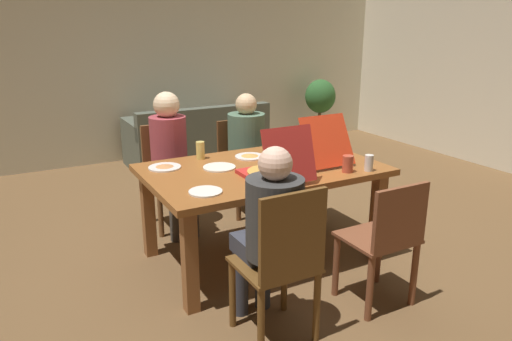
% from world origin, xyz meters
% --- Properties ---
extents(ground_plane, '(20.00, 20.00, 0.00)m').
position_xyz_m(ground_plane, '(0.00, 0.00, 0.00)').
color(ground_plane, brown).
extents(back_wall, '(7.67, 0.12, 2.94)m').
position_xyz_m(back_wall, '(0.00, 3.39, 1.47)').
color(back_wall, beige).
rests_on(back_wall, ground).
extents(side_wall_right, '(0.12, 5.77, 2.94)m').
position_xyz_m(side_wall_right, '(3.83, 1.02, 1.47)').
color(side_wall_right, beige).
rests_on(side_wall_right, ground).
extents(dining_table, '(1.74, 1.10, 0.74)m').
position_xyz_m(dining_table, '(0.00, 0.00, 0.65)').
color(dining_table, brown).
rests_on(dining_table, ground).
extents(chair_0, '(0.43, 0.41, 0.95)m').
position_xyz_m(chair_0, '(-0.43, -0.99, 0.52)').
color(chair_0, brown).
rests_on(chair_0, ground).
extents(person_0, '(0.33, 0.49, 1.15)m').
position_xyz_m(person_0, '(-0.43, -0.85, 0.68)').
color(person_0, '#343741').
rests_on(person_0, ground).
extents(chair_1, '(0.43, 0.45, 0.88)m').
position_xyz_m(chair_1, '(0.35, 1.02, 0.47)').
color(chair_1, brown).
rests_on(chair_1, ground).
extents(person_1, '(0.35, 0.56, 1.16)m').
position_xyz_m(person_1, '(0.35, 0.87, 0.68)').
color(person_1, '#38383C').
rests_on(person_1, ground).
extents(chair_2, '(0.39, 0.43, 0.91)m').
position_xyz_m(chair_2, '(-0.43, 1.00, 0.48)').
color(chair_2, brown).
rests_on(chair_2, ground).
extents(person_2, '(0.32, 0.53, 1.23)m').
position_xyz_m(person_2, '(-0.43, 0.86, 0.72)').
color(person_2, '#433F37').
rests_on(person_2, ground).
extents(chair_3, '(0.44, 0.40, 0.86)m').
position_xyz_m(chair_3, '(0.35, -0.98, 0.47)').
color(chair_3, brown).
rests_on(chair_3, ground).
extents(pizza_box_0, '(0.40, 0.60, 0.38)m').
position_xyz_m(pizza_box_0, '(0.43, 0.01, 0.80)').
color(pizza_box_0, red).
rests_on(pizza_box_0, dining_table).
extents(pizza_box_1, '(0.38, 0.49, 0.39)m').
position_xyz_m(pizza_box_1, '(-0.06, -0.27, 0.80)').
color(pizza_box_1, red).
rests_on(pizza_box_1, dining_table).
extents(plate_0, '(0.22, 0.22, 0.01)m').
position_xyz_m(plate_0, '(-0.60, -0.33, 0.75)').
color(plate_0, white).
rests_on(plate_0, dining_table).
extents(plate_1, '(0.24, 0.24, 0.01)m').
position_xyz_m(plate_1, '(-0.30, 0.12, 0.75)').
color(plate_1, white).
rests_on(plate_1, dining_table).
extents(plate_2, '(0.24, 0.24, 0.03)m').
position_xyz_m(plate_2, '(0.04, 0.28, 0.76)').
color(plate_2, white).
rests_on(plate_2, dining_table).
extents(plate_3, '(0.24, 0.24, 0.03)m').
position_xyz_m(plate_3, '(-0.66, 0.32, 0.75)').
color(plate_3, white).
rests_on(plate_3, dining_table).
extents(drinking_glass_0, '(0.08, 0.08, 0.12)m').
position_xyz_m(drinking_glass_0, '(0.48, -0.41, 0.81)').
color(drinking_glass_0, '#B74934').
rests_on(drinking_glass_0, dining_table).
extents(drinking_glass_1, '(0.06, 0.06, 0.12)m').
position_xyz_m(drinking_glass_1, '(0.63, -0.46, 0.80)').
color(drinking_glass_1, silver).
rests_on(drinking_glass_1, dining_table).
extents(drinking_glass_2, '(0.07, 0.07, 0.14)m').
position_xyz_m(drinking_glass_2, '(-0.33, 0.43, 0.82)').
color(drinking_glass_2, '#DDC561').
rests_on(drinking_glass_2, dining_table).
extents(couch, '(1.73, 0.89, 0.79)m').
position_xyz_m(couch, '(0.54, 2.72, 0.29)').
color(couch, '#4F5648').
rests_on(couch, ground).
extents(potted_plant, '(0.46, 0.46, 0.97)m').
position_xyz_m(potted_plant, '(2.66, 2.94, 0.56)').
color(potted_plant, '#545352').
rests_on(potted_plant, ground).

